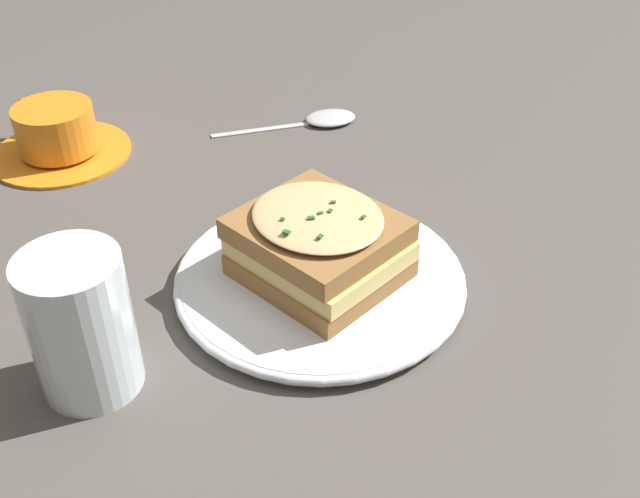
% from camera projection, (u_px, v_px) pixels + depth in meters
% --- Properties ---
extents(ground_plane, '(2.40, 2.40, 0.00)m').
position_uv_depth(ground_plane, '(285.00, 278.00, 0.67)').
color(ground_plane, '#514C47').
extents(dinner_plate, '(0.25, 0.25, 0.01)m').
position_uv_depth(dinner_plate, '(320.00, 279.00, 0.65)').
color(dinner_plate, white).
rests_on(dinner_plate, ground_plane).
extents(sandwich, '(0.14, 0.15, 0.07)m').
position_uv_depth(sandwich, '(319.00, 244.00, 0.63)').
color(sandwich, olive).
rests_on(sandwich, dinner_plate).
extents(teacup_with_saucer, '(0.16, 0.16, 0.06)m').
position_uv_depth(teacup_with_saucer, '(57.00, 135.00, 0.83)').
color(teacup_with_saucer, orange).
rests_on(teacup_with_saucer, ground_plane).
extents(water_glass, '(0.07, 0.07, 0.11)m').
position_uv_depth(water_glass, '(81.00, 325.00, 0.53)').
color(water_glass, silver).
rests_on(water_glass, ground_plane).
extents(spoon, '(0.18, 0.08, 0.01)m').
position_uv_depth(spoon, '(323.00, 119.00, 0.91)').
color(spoon, silver).
rests_on(spoon, ground_plane).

